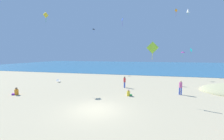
% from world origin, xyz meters
% --- Properties ---
extents(ground_plane, '(120.00, 120.00, 0.00)m').
position_xyz_m(ground_plane, '(0.00, 10.00, 0.00)').
color(ground_plane, '#C6B58C').
extents(ocean_water, '(120.00, 60.00, 0.05)m').
position_xyz_m(ocean_water, '(0.00, 50.75, 0.03)').
color(ocean_water, teal).
rests_on(ocean_water, ground_plane).
extents(beach_chair_far_right, '(0.71, 0.75, 0.54)m').
position_xyz_m(beach_chair_far_right, '(-9.96, 9.76, 0.25)').
color(beach_chair_far_right, white).
rests_on(beach_chair_far_right, ground_plane).
extents(person_0, '(0.37, 0.37, 1.50)m').
position_xyz_m(person_0, '(1.01, 8.44, 0.87)').
color(person_0, blue).
rests_on(person_0, ground_plane).
extents(person_2, '(0.63, 0.55, 0.70)m').
position_xyz_m(person_2, '(2.07, 4.58, 0.26)').
color(person_2, yellow).
rests_on(person_2, ground_plane).
extents(person_3, '(0.74, 0.57, 0.83)m').
position_xyz_m(person_3, '(-10.07, 2.03, 0.31)').
color(person_3, orange).
rests_on(person_3, ground_plane).
extents(person_4, '(0.33, 0.33, 1.59)m').
position_xyz_m(person_4, '(7.56, 6.43, 0.92)').
color(person_4, blue).
rests_on(person_4, ground_plane).
extents(kite_orange, '(0.51, 0.65, 1.71)m').
position_xyz_m(kite_orange, '(9.74, 25.18, 14.10)').
color(kite_orange, orange).
extents(kite_white, '(0.67, 0.62, 1.25)m').
position_xyz_m(kite_white, '(10.56, 18.05, 12.10)').
color(kite_white, white).
extents(kite_black, '(0.81, 0.90, 1.08)m').
position_xyz_m(kite_black, '(-9.13, 23.81, 10.67)').
color(kite_black, black).
extents(kite_blue, '(0.36, 0.55, 1.47)m').
position_xyz_m(kite_blue, '(-0.58, 15.38, 10.52)').
color(kite_blue, blue).
extents(kite_yellow, '(0.28, 0.77, 1.38)m').
position_xyz_m(kite_yellow, '(-9.55, 6.88, 9.72)').
color(kite_yellow, yellow).
extents(kite_lime, '(1.13, 0.36, 1.72)m').
position_xyz_m(kite_lime, '(4.39, 3.81, 5.06)').
color(kite_lime, '#99DB33').
extents(kite_teal, '(0.33, 0.97, 1.31)m').
position_xyz_m(kite_teal, '(12.51, 22.43, 5.36)').
color(kite_teal, '#1EADAD').
extents(kite_magenta, '(0.71, 0.59, 1.13)m').
position_xyz_m(kite_magenta, '(10.05, 18.06, 4.90)').
color(kite_magenta, '#DB3DA8').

